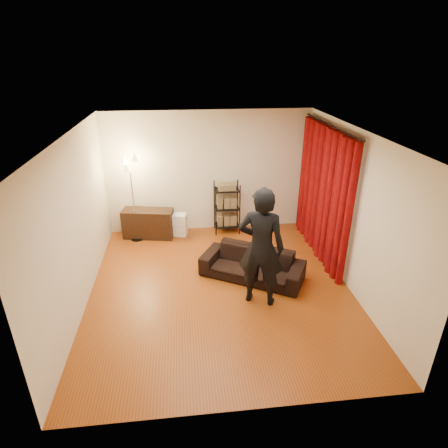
{
  "coord_description": "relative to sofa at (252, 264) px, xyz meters",
  "views": [
    {
      "loc": [
        -0.56,
        -5.49,
        3.81
      ],
      "look_at": [
        0.1,
        0.3,
        1.1
      ],
      "focal_mm": 30.0,
      "sensor_mm": 36.0,
      "label": 1
    }
  ],
  "objects": [
    {
      "name": "floor",
      "position": [
        -0.61,
        -0.28,
        -0.27
      ],
      "size": [
        5.0,
        5.0,
        0.0
      ],
      "primitive_type": "plane",
      "color": "#94400E",
      "rests_on": "ground"
    },
    {
      "name": "ceiling",
      "position": [
        -0.61,
        -0.28,
        2.43
      ],
      "size": [
        5.0,
        5.0,
        0.0
      ],
      "primitive_type": "plane",
      "rotation": [
        3.14,
        0.0,
        0.0
      ],
      "color": "white",
      "rests_on": "ground"
    },
    {
      "name": "wall_back",
      "position": [
        -0.61,
        2.22,
        1.08
      ],
      "size": [
        5.0,
        0.0,
        5.0
      ],
      "primitive_type": "plane",
      "rotation": [
        1.57,
        0.0,
        0.0
      ],
      "color": "beige",
      "rests_on": "ground"
    },
    {
      "name": "wall_front",
      "position": [
        -0.61,
        -2.78,
        1.08
      ],
      "size": [
        5.0,
        0.0,
        5.0
      ],
      "primitive_type": "plane",
      "rotation": [
        -1.57,
        0.0,
        0.0
      ],
      "color": "beige",
      "rests_on": "ground"
    },
    {
      "name": "wall_left",
      "position": [
        -2.86,
        -0.28,
        1.08
      ],
      "size": [
        0.0,
        5.0,
        5.0
      ],
      "primitive_type": "plane",
      "rotation": [
        1.57,
        0.0,
        1.57
      ],
      "color": "beige",
      "rests_on": "ground"
    },
    {
      "name": "wall_right",
      "position": [
        1.64,
        -0.28,
        1.08
      ],
      "size": [
        0.0,
        5.0,
        5.0
      ],
      "primitive_type": "plane",
      "rotation": [
        1.57,
        0.0,
        -1.57
      ],
      "color": "beige",
      "rests_on": "ground"
    },
    {
      "name": "curtain_rod",
      "position": [
        1.54,
        0.85,
        2.31
      ],
      "size": [
        0.04,
        2.65,
        0.04
      ],
      "primitive_type": "cylinder",
      "rotation": [
        1.57,
        0.0,
        0.0
      ],
      "color": "black",
      "rests_on": "wall_right"
    },
    {
      "name": "curtain",
      "position": [
        1.52,
        0.85,
        1.01
      ],
      "size": [
        0.22,
        2.65,
        2.55
      ],
      "primitive_type": null,
      "color": "#820703",
      "rests_on": "ground"
    },
    {
      "name": "sofa",
      "position": [
        0.0,
        0.0,
        0.0
      ],
      "size": [
        1.96,
        1.53,
        0.54
      ],
      "primitive_type": "imported",
      "rotation": [
        0.0,
        0.0,
        -0.51
      ],
      "color": "black",
      "rests_on": "ground"
    },
    {
      "name": "person",
      "position": [
        -0.01,
        -0.71,
        0.73
      ],
      "size": [
        0.86,
        0.72,
        2.0
      ],
      "primitive_type": "imported",
      "rotation": [
        0.0,
        0.0,
        2.77
      ],
      "color": "black",
      "rests_on": "ground"
    },
    {
      "name": "media_cabinet",
      "position": [
        -1.99,
        1.91,
        0.05
      ],
      "size": [
        1.15,
        0.61,
        0.64
      ],
      "primitive_type": "cube",
      "rotation": [
        0.0,
        0.0,
        -0.19
      ],
      "color": "#301D11",
      "rests_on": "ground"
    },
    {
      "name": "storage_boxes",
      "position": [
        -1.29,
        1.89,
        -0.01
      ],
      "size": [
        0.36,
        0.32,
        0.52
      ],
      "primitive_type": null,
      "rotation": [
        0.0,
        0.0,
        -0.23
      ],
      "color": "white",
      "rests_on": "ground"
    },
    {
      "name": "wire_shelf",
      "position": [
        -0.22,
        1.98,
        0.32
      ],
      "size": [
        0.62,
        0.52,
        1.17
      ],
      "primitive_type": null,
      "rotation": [
        0.0,
        0.0,
        -0.32
      ],
      "color": "black",
      "rests_on": "ground"
    },
    {
      "name": "floor_lamp",
      "position": [
        -2.25,
        1.8,
        0.67
      ],
      "size": [
        0.41,
        0.41,
        1.87
      ],
      "primitive_type": null,
      "rotation": [
        0.0,
        0.0,
        0.27
      ],
      "color": "silver",
      "rests_on": "ground"
    }
  ]
}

